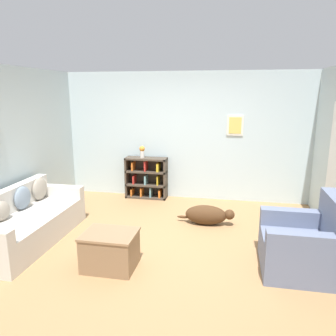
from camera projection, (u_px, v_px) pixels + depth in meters
The scene contains 9 objects.
ground_plane at pixel (163, 242), 4.89m from camera, with size 14.00×14.00×0.00m, color #997047.
wall_back at pixel (185, 136), 6.75m from camera, with size 5.60×0.13×2.60m.
wall_left at pixel (2, 151), 5.07m from camera, with size 0.13×5.00×2.60m.
couch at pixel (25, 222), 4.87m from camera, with size 0.85×2.03×0.79m.
bookshelf at pixel (147, 178), 6.90m from camera, with size 0.87×0.30×0.86m.
recliner_chair at pixel (306, 245), 4.06m from camera, with size 0.93×0.95×0.96m.
coffee_table at pixel (110, 249), 4.14m from camera, with size 0.67×0.53×0.47m.
dog at pixel (207, 215), 5.52m from camera, with size 0.97×0.30×0.33m.
vase at pixel (142, 151), 6.77m from camera, with size 0.11×0.11×0.25m.
Camera 1 is at (0.94, -4.41, 2.19)m, focal length 35.00 mm.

